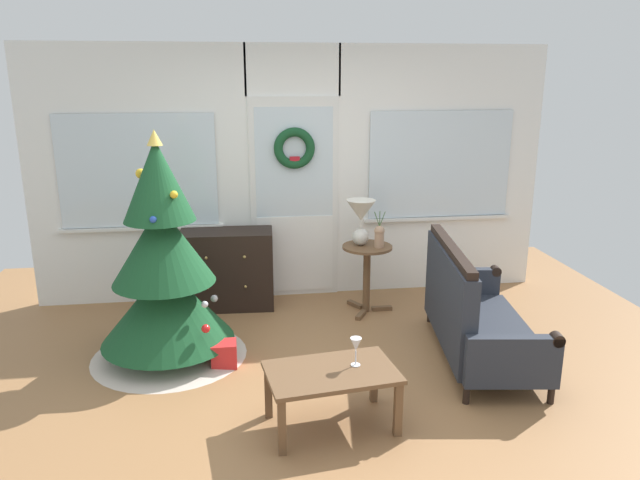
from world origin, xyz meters
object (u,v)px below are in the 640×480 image
gift_box (224,354)px  flower_vase (379,235)px  coffee_table (332,379)px  settee_sofa (471,314)px  table_lamp (361,216)px  wine_glass (356,346)px  dresser_cabinet (227,269)px  side_table (367,265)px  christmas_tree (164,277)px

gift_box → flower_vase: bearing=31.6°
flower_vase → gift_box: (-1.47, -0.91, -0.69)m
coffee_table → settee_sofa: bearing=33.1°
settee_sofa → coffee_table: (-1.28, -0.84, -0.03)m
table_lamp → wine_glass: table_lamp is taller
dresser_cabinet → gift_box: size_ratio=4.57×
side_table → coffee_table: bearing=-108.8°
flower_vase → side_table: bearing=149.0°
coffee_table → gift_box: (-0.71, 0.96, -0.24)m
table_lamp → flower_vase: (0.16, -0.10, -0.17)m
christmas_tree → table_lamp: christmas_tree is taller
christmas_tree → wine_glass: (1.33, -1.16, -0.14)m
flower_vase → wine_glass: size_ratio=1.79×
table_lamp → coffee_table: 2.14m
christmas_tree → table_lamp: (1.76, 0.76, 0.27)m
christmas_tree → table_lamp: bearing=23.3°
flower_vase → dresser_cabinet: bearing=164.8°
christmas_tree → dresser_cabinet: christmas_tree is taller
table_lamp → gift_box: bearing=-142.5°
christmas_tree → wine_glass: christmas_tree is taller
wine_glass → coffee_table: bearing=-164.5°
christmas_tree → gift_box: size_ratio=9.23×
christmas_tree → side_table: christmas_tree is taller
christmas_tree → flower_vase: bearing=18.9°
dresser_cabinet → flower_vase: flower_vase is taller
christmas_tree → flower_vase: (1.92, 0.66, 0.10)m
settee_sofa → dresser_cabinet: bearing=144.1°
christmas_tree → settee_sofa: bearing=-8.6°
table_lamp → gift_box: (-1.31, -1.01, -0.86)m
settee_sofa → wine_glass: 1.38m
table_lamp → flower_vase: size_ratio=1.26×
dresser_cabinet → gift_box: bearing=-91.4°
flower_vase → gift_box: size_ratio=1.74×
settee_sofa → coffee_table: bearing=-146.9°
dresser_cabinet → table_lamp: bearing=-12.9°
dresser_cabinet → wine_glass: 2.37m
flower_vase → wine_glass: flower_vase is taller
flower_vase → coffee_table: flower_vase is taller
settee_sofa → gift_box: settee_sofa is taller
side_table → wine_glass: size_ratio=3.44×
settee_sofa → flower_vase: bearing=117.1°
side_table → coffee_table: side_table is taller
coffee_table → side_table: bearing=71.2°
coffee_table → wine_glass: bearing=15.5°
dresser_cabinet → settee_sofa: 2.43m
gift_box → wine_glass: bearing=-46.0°
dresser_cabinet → side_table: 1.38m
side_table → flower_vase: (0.10, -0.06, 0.31)m
wine_glass → christmas_tree: bearing=138.9°
settee_sofa → side_table: 1.26m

